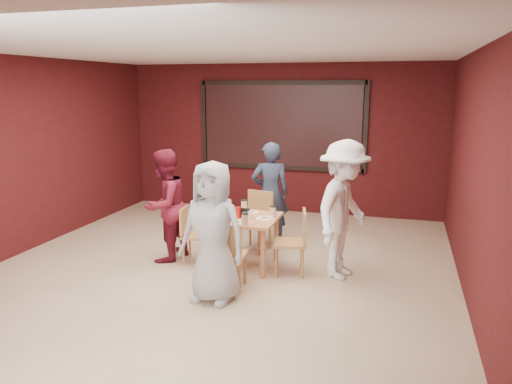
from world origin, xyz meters
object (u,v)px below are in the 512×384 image
(chair_left, at_px, (192,231))
(chair_right, at_px, (295,239))
(dining_table, at_px, (245,223))
(diner_right, at_px, (344,210))
(diner_back, at_px, (270,193))
(chair_front, at_px, (227,252))
(diner_left, at_px, (165,206))
(chair_back, at_px, (257,217))
(diner_front, at_px, (213,232))

(chair_left, distance_m, chair_right, 1.45)
(dining_table, xyz_separation_m, diner_right, (1.29, 0.02, 0.26))
(chair_left, bearing_deg, diner_back, 54.74)
(chair_front, distance_m, diner_left, 1.45)
(chair_back, relative_size, diner_left, 0.56)
(diner_back, bearing_deg, chair_right, 98.61)
(dining_table, bearing_deg, diner_back, 87.16)
(chair_left, bearing_deg, dining_table, 2.03)
(chair_right, distance_m, diner_left, 1.86)
(diner_left, bearing_deg, diner_front, 55.97)
(diner_back, bearing_deg, chair_front, 69.74)
(chair_right, distance_m, diner_right, 0.72)
(diner_left, bearing_deg, chair_back, 136.27)
(dining_table, bearing_deg, chair_left, -177.97)
(chair_left, bearing_deg, chair_front, -44.96)
(chair_front, relative_size, chair_right, 0.99)
(chair_back, height_order, diner_back, diner_back)
(chair_front, xyz_separation_m, diner_right, (1.24, 0.84, 0.40))
(chair_front, distance_m, chair_right, 0.99)
(chair_front, bearing_deg, diner_back, 89.81)
(diner_back, height_order, diner_right, diner_right)
(dining_table, height_order, diner_back, diner_back)
(dining_table, height_order, diner_right, diner_right)
(diner_front, distance_m, diner_right, 1.72)
(dining_table, distance_m, diner_back, 1.12)
(chair_left, bearing_deg, chair_right, -1.95)
(chair_front, height_order, diner_back, diner_back)
(chair_front, height_order, chair_left, chair_front)
(dining_table, height_order, chair_right, chair_right)
(chair_front, xyz_separation_m, diner_left, (-1.19, 0.78, 0.30))
(chair_back, xyz_separation_m, chair_left, (-0.69, -0.79, -0.05))
(chair_right, height_order, diner_right, diner_right)
(diner_left, relative_size, diner_right, 0.89)
(chair_left, xyz_separation_m, chair_right, (1.44, -0.05, 0.04))
(chair_right, bearing_deg, diner_front, -124.21)
(diner_front, bearing_deg, diner_back, 95.37)
(chair_right, relative_size, diner_left, 0.54)
(dining_table, xyz_separation_m, diner_left, (-1.14, -0.04, 0.16))
(chair_back, height_order, diner_front, diner_front)
(chair_right, bearing_deg, dining_table, 173.84)
(dining_table, height_order, chair_back, chair_back)
(chair_back, relative_size, diner_back, 0.55)
(dining_table, relative_size, chair_front, 1.04)
(chair_front, relative_size, diner_right, 0.48)
(chair_right, height_order, diner_front, diner_front)
(dining_table, height_order, diner_left, diner_left)
(diner_back, relative_size, diner_right, 0.90)
(chair_right, bearing_deg, diner_back, 118.68)
(chair_left, height_order, diner_back, diner_back)
(dining_table, height_order, chair_front, same)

